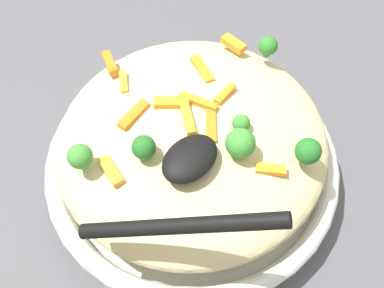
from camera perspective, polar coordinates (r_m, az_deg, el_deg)
The scene contains 22 objects.
ground_plane at distance 0.52m, azimuth 0.00°, elevation -3.95°, with size 2.40×2.40×0.00m, color #4C4C51.
serving_bowl at distance 0.50m, azimuth 0.00°, elevation -2.58°, with size 0.31×0.31×0.04m.
pasta_mound at distance 0.46m, azimuth 0.00°, elevation 0.51°, with size 0.27×0.27×0.07m, color #DBC689.
carrot_piece_0 at distance 0.44m, azimuth 0.74°, elevation 5.19°, with size 0.04×0.01×0.01m, color orange.
carrot_piece_1 at distance 0.43m, azimuth -0.86°, elevation 3.24°, with size 0.03×0.01×0.01m, color orange.
carrot_piece_2 at distance 0.41m, azimuth 9.68°, elevation -3.10°, with size 0.03×0.01×0.01m, color orange.
carrot_piece_3 at distance 0.44m, azimuth -2.75°, elevation 4.82°, with size 0.03×0.01×0.01m, color orange.
carrot_piece_4 at distance 0.44m, azimuth -7.18°, elevation 3.54°, with size 0.04×0.01×0.01m, color orange.
carrot_piece_5 at distance 0.45m, azimuth 4.08°, elevation 6.17°, with size 0.03×0.01×0.01m, color orange.
carrot_piece_6 at distance 0.47m, azimuth 1.27°, elevation 9.19°, with size 0.04×0.01×0.01m, color orange.
carrot_piece_7 at distance 0.41m, azimuth -9.99°, elevation -3.25°, with size 0.03×0.01×0.01m, color orange.
carrot_piece_8 at distance 0.43m, azimuth 2.34°, elevation 2.50°, with size 0.04×0.01×0.01m, color orange.
carrot_piece_9 at distance 0.49m, azimuth -10.14°, elevation 9.76°, with size 0.03×0.01×0.01m, color orange.
carrot_piece_10 at distance 0.47m, azimuth -8.42°, elevation 7.55°, with size 0.03×0.01×0.01m, color orange.
carrot_piece_11 at distance 0.50m, azimuth 5.14°, elevation 12.21°, with size 0.03×0.01×0.01m, color orange.
broccoli_floret_0 at distance 0.49m, azimuth 8.92°, elevation 12.09°, with size 0.02×0.02×0.02m.
broccoli_floret_1 at distance 0.41m, azimuth 14.12°, elevation -0.88°, with size 0.02×0.02×0.03m.
broccoli_floret_2 at distance 0.42m, azimuth 6.08°, elevation 2.56°, with size 0.02×0.02×0.02m.
broccoli_floret_3 at distance 0.41m, azimuth -13.63°, elevation -1.54°, with size 0.02×0.02×0.03m.
broccoli_floret_4 at distance 0.40m, azimuth 5.55°, elevation -0.38°, with size 0.03×0.03×0.03m.
broccoli_floret_5 at distance 0.40m, azimuth -5.97°, elevation -0.43°, with size 0.02×0.02×0.03m.
serving_spoon at distance 0.37m, azimuth -0.75°, elevation -4.51°, with size 0.14×0.13×0.07m.
Camera 1 is at (0.19, 0.17, 0.45)m, focal length 43.26 mm.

